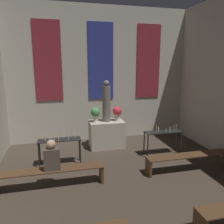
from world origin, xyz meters
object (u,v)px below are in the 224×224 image
(person_seated, at_px, (52,156))
(candle_rack_right, at_px, (163,135))
(altar, at_px, (107,134))
(pew_back_right, at_px, (190,158))
(statue, at_px, (106,102))
(flower_vase_right, at_px, (117,112))
(pew_back_left, at_px, (51,174))
(candle_rack_left, at_px, (59,143))
(flower_vase_left, at_px, (95,113))

(person_seated, bearing_deg, candle_rack_right, 19.52)
(altar, bearing_deg, pew_back_right, -51.23)
(statue, height_order, flower_vase_right, statue)
(altar, height_order, person_seated, person_seated)
(statue, height_order, pew_back_left, statue)
(altar, distance_m, pew_back_right, 2.90)
(candle_rack_right, relative_size, pew_back_left, 0.49)
(altar, xyz_separation_m, statue, (0.00, 0.00, 1.12))
(pew_back_right, xyz_separation_m, person_seated, (-3.59, 0.00, 0.42))
(candle_rack_left, bearing_deg, person_seated, -98.04)
(altar, xyz_separation_m, pew_back_right, (1.81, -2.26, -0.12))
(flower_vase_left, bearing_deg, candle_rack_right, -28.24)
(candle_rack_right, xyz_separation_m, person_seated, (-3.37, -1.20, 0.12))
(statue, xyz_separation_m, flower_vase_left, (-0.38, -0.00, -0.35))
(pew_back_right, bearing_deg, candle_rack_right, 100.20)
(statue, xyz_separation_m, person_seated, (-1.77, -2.26, -0.82))
(pew_back_left, bearing_deg, flower_vase_right, 45.80)
(pew_back_left, distance_m, person_seated, 0.42)
(flower_vase_left, relative_size, pew_back_right, 0.20)
(statue, bearing_deg, altar, -90.00)
(flower_vase_left, height_order, person_seated, flower_vase_left)
(candle_rack_left, bearing_deg, flower_vase_left, 41.14)
(pew_back_left, bearing_deg, pew_back_right, 0.00)
(flower_vase_left, relative_size, candle_rack_right, 0.42)
(flower_vase_right, bearing_deg, flower_vase_left, 180.00)
(flower_vase_right, relative_size, pew_back_right, 0.20)
(candle_rack_right, height_order, pew_back_left, candle_rack_right)
(candle_rack_right, bearing_deg, flower_vase_right, 138.85)
(pew_back_right, bearing_deg, statue, 128.77)
(statue, xyz_separation_m, pew_back_right, (1.81, -2.26, -1.24))
(statue, relative_size, flower_vase_right, 2.80)
(candle_rack_right, bearing_deg, altar, 146.37)
(statue, bearing_deg, flower_vase_right, -0.00)
(flower_vase_right, bearing_deg, statue, 180.00)
(pew_back_left, height_order, person_seated, person_seated)
(pew_back_right, bearing_deg, candle_rack_left, 160.75)
(flower_vase_left, bearing_deg, pew_back_right, -45.80)
(flower_vase_right, bearing_deg, pew_back_left, -134.20)
(candle_rack_left, distance_m, pew_back_left, 1.25)
(candle_rack_right, bearing_deg, flower_vase_left, 151.76)
(statue, xyz_separation_m, pew_back_left, (-1.81, -2.26, -1.24))
(flower_vase_left, bearing_deg, flower_vase_right, 0.00)
(candle_rack_right, bearing_deg, statue, 146.37)
(flower_vase_right, height_order, person_seated, flower_vase_right)
(statue, distance_m, candle_rack_left, 2.14)
(flower_vase_right, distance_m, pew_back_right, 2.82)
(candle_rack_left, bearing_deg, altar, 33.63)
(candle_rack_left, height_order, candle_rack_right, candle_rack_left)
(flower_vase_right, xyz_separation_m, pew_back_left, (-2.20, -2.26, -0.89))
(flower_vase_right, bearing_deg, candle_rack_left, -151.76)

